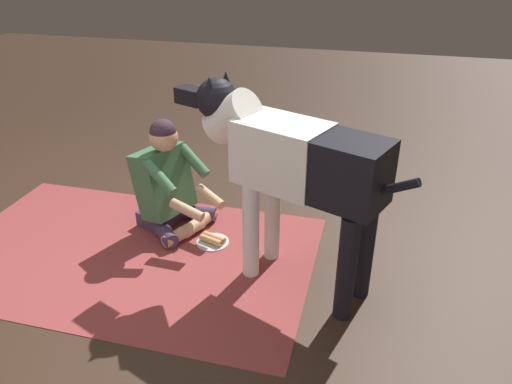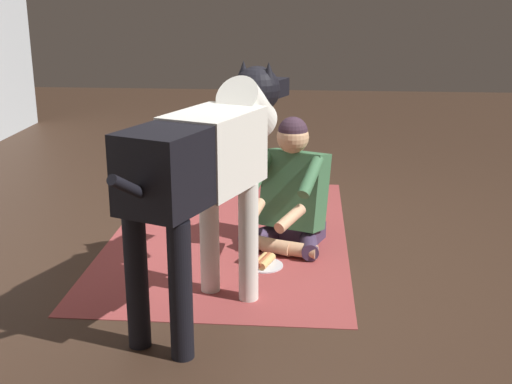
# 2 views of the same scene
# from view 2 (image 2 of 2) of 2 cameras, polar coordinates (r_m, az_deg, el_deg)

# --- Properties ---
(ground_plane) EXTENTS (14.20, 14.20, 0.00)m
(ground_plane) POSITION_cam_2_polar(r_m,az_deg,el_deg) (4.51, 0.29, -4.63)
(ground_plane) COLOR #36251A
(area_rug) EXTENTS (2.60, 1.62, 0.01)m
(area_rug) POSITION_cam_2_polar(r_m,az_deg,el_deg) (4.71, -2.25, -3.63)
(area_rug) COLOR brown
(area_rug) RESTS_ON ground
(person_sitting_on_floor) EXTENTS (0.73, 0.61, 0.87)m
(person_sitting_on_floor) POSITION_cam_2_polar(r_m,az_deg,el_deg) (4.44, 3.06, -0.12)
(person_sitting_on_floor) COLOR #3E2E4A
(person_sitting_on_floor) RESTS_ON ground
(large_dog) EXTENTS (1.56, 0.75, 1.27)m
(large_dog) POSITION_cam_2_polar(r_m,az_deg,el_deg) (3.39, -4.09, 2.67)
(large_dog) COLOR silver
(large_dog) RESTS_ON ground
(hot_dog_on_plate) EXTENTS (0.24, 0.24, 0.06)m
(hot_dog_on_plate) POSITION_cam_2_polar(r_m,az_deg,el_deg) (4.19, 0.66, -6.04)
(hot_dog_on_plate) COLOR silver
(hot_dog_on_plate) RESTS_ON ground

